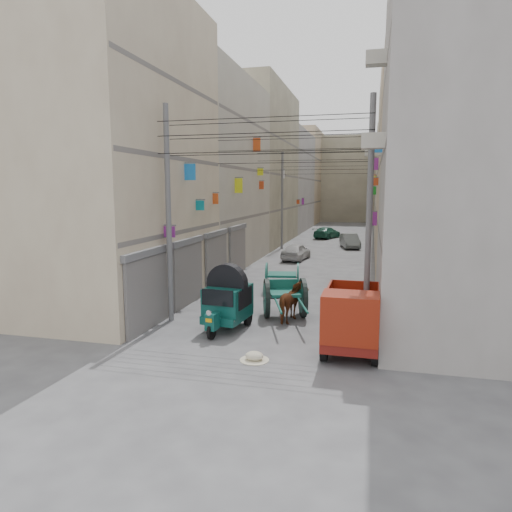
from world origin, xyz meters
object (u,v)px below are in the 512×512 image
(tonga_cart, at_px, (285,297))
(distant_car_white, at_px, (296,251))
(auto_rickshaw, at_px, (227,300))
(distant_car_grey, at_px, (350,241))
(distant_car_green, at_px, (327,233))
(mini_truck, at_px, (351,322))
(horse, at_px, (293,303))
(feed_sack, at_px, (254,356))
(second_cart, at_px, (282,276))

(tonga_cart, relative_size, distant_car_white, 1.02)
(auto_rickshaw, height_order, distant_car_grey, auto_rickshaw)
(auto_rickshaw, height_order, distant_car_white, auto_rickshaw)
(distant_car_white, relative_size, distant_car_green, 0.90)
(mini_truck, bearing_deg, horse, 127.86)
(horse, bearing_deg, auto_rickshaw, 42.10)
(distant_car_white, bearing_deg, distant_car_grey, -105.96)
(horse, bearing_deg, tonga_cart, -44.28)
(mini_truck, height_order, feed_sack, mini_truck)
(tonga_cart, xyz_separation_m, second_cart, (-0.97, 4.43, -0.04))
(auto_rickshaw, xyz_separation_m, horse, (2.12, 1.44, -0.33))
(mini_truck, distance_m, distant_car_green, 33.51)
(horse, relative_size, distant_car_grey, 0.47)
(distant_car_green, bearing_deg, distant_car_grey, 129.22)
(horse, height_order, distant_car_grey, horse)
(horse, xyz_separation_m, distant_car_grey, (1.04, 22.88, -0.13))
(distant_car_green, bearing_deg, auto_rickshaw, 108.63)
(second_cart, bearing_deg, distant_car_green, 81.05)
(tonga_cart, bearing_deg, auto_rickshaw, -149.21)
(distant_car_white, distance_m, distant_car_green, 15.23)
(mini_truck, bearing_deg, auto_rickshaw, 161.17)
(feed_sack, bearing_deg, auto_rickshaw, 121.75)
(distant_car_white, height_order, distant_car_green, distant_car_white)
(second_cart, relative_size, horse, 1.05)
(auto_rickshaw, height_order, mini_truck, mini_truck)
(distant_car_grey, height_order, distant_car_green, distant_car_grey)
(tonga_cart, bearing_deg, horse, -69.95)
(tonga_cart, distance_m, second_cart, 4.53)
(auto_rickshaw, xyz_separation_m, distant_car_grey, (3.16, 24.32, -0.45))
(tonga_cart, distance_m, feed_sack, 4.77)
(tonga_cart, bearing_deg, mini_truck, -70.19)
(auto_rickshaw, relative_size, horse, 1.51)
(auto_rickshaw, distance_m, distant_car_white, 16.55)
(distant_car_green, bearing_deg, distant_car_white, 106.84)
(tonga_cart, relative_size, second_cart, 1.99)
(second_cart, bearing_deg, mini_truck, -74.75)
(horse, xyz_separation_m, distant_car_white, (-2.33, 15.10, -0.12))
(distant_car_white, bearing_deg, tonga_cart, 105.07)
(auto_rickshaw, bearing_deg, distant_car_grey, 88.72)
(auto_rickshaw, relative_size, second_cart, 1.44)
(mini_truck, distance_m, second_cart, 8.71)
(auto_rickshaw, distance_m, feed_sack, 3.38)
(mini_truck, relative_size, distant_car_white, 1.03)
(horse, relative_size, distant_car_white, 0.49)
(auto_rickshaw, xyz_separation_m, distant_car_green, (0.50, 31.76, -0.49))
(mini_truck, bearing_deg, second_cart, 115.02)
(distant_car_white, relative_size, distant_car_grey, 0.97)
(tonga_cart, bearing_deg, distant_car_green, 74.49)
(distant_car_green, bearing_deg, second_cart, 110.11)
(auto_rickshaw, distance_m, tonga_cart, 2.62)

